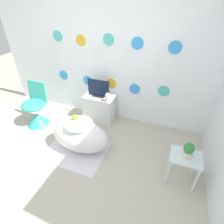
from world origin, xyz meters
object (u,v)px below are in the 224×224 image
object	(u,v)px
bathtub	(80,136)
tv	(98,89)
chair	(36,112)
vase	(108,98)
potted_plant_left	(188,150)

from	to	relation	value
bathtub	tv	world-z (taller)	tv
chair	vase	size ratio (longest dim) A/B	5.11
chair	tv	world-z (taller)	tv
chair	tv	distance (m)	1.29
bathtub	vase	xyz separation A→B (m)	(0.18, 0.77, 0.34)
potted_plant_left	tv	bearing A→B (deg)	150.15
tv	potted_plant_left	size ratio (longest dim) A/B	2.05
chair	vase	xyz separation A→B (m)	(1.31, 0.48, 0.32)
chair	vase	distance (m)	1.43
bathtub	chair	size ratio (longest dim) A/B	1.13
bathtub	potted_plant_left	world-z (taller)	potted_plant_left
bathtub	vase	world-z (taller)	vase
tv	vase	bearing A→B (deg)	-26.58
vase	potted_plant_left	distance (m)	1.64
bathtub	chair	xyz separation A→B (m)	(-1.14, 0.29, 0.02)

